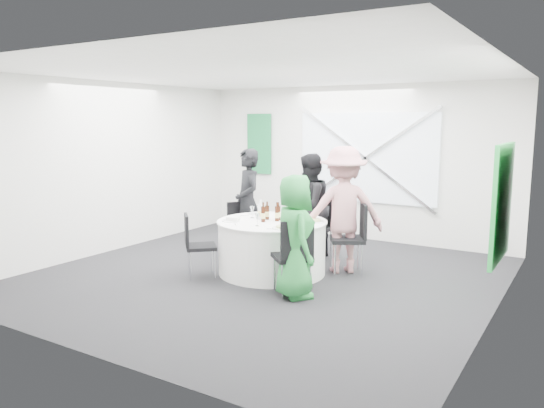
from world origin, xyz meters
The scene contains 48 objects.
floor centered at (0.00, 0.00, 0.00)m, with size 6.00×6.00×0.00m, color black.
ceiling centered at (0.00, 0.00, 2.80)m, with size 6.00×6.00×0.00m, color white.
wall_back centered at (0.00, 3.00, 1.40)m, with size 6.00×6.00×0.00m, color silver.
wall_front centered at (0.00, -3.00, 1.40)m, with size 6.00×6.00×0.00m, color silver.
wall_left centered at (-3.00, 0.00, 1.40)m, with size 6.00×6.00×0.00m, color silver.
wall_right centered at (3.00, 0.00, 1.40)m, with size 6.00×6.00×0.00m, color silver.
window_panel centered at (0.30, 2.96, 1.50)m, with size 2.60×0.03×1.60m, color silver.
window_brace_a centered at (0.30, 2.92, 1.50)m, with size 0.05×0.05×3.16m, color silver.
window_brace_b centered at (0.30, 2.92, 1.50)m, with size 0.05×0.05×3.16m, color silver.
green_banner centered at (-2.00, 2.95, 1.70)m, with size 0.55×0.04×1.20m, color #146434.
green_sign centered at (2.94, 0.60, 1.20)m, with size 0.05×1.20×1.40m, color green.
banquet_table centered at (0.00, 0.20, 0.38)m, with size 1.56×1.56×0.76m.
chair_back centered at (0.13, 1.42, 0.55)m, with size 0.47×0.48×0.94m.
chair_back_left centered at (-1.02, 0.87, 0.50)m, with size 0.54×0.54×0.85m.
chair_back_right centered at (1.00, 0.79, 0.60)m, with size 0.64×0.63×1.02m.
chair_front_right centered at (0.76, -0.52, 0.57)m, with size 0.62×0.62×0.97m.
chair_front_left centered at (-0.78, -0.56, 0.52)m, with size 0.57×0.57×0.89m.
person_man_back_left centered at (-0.87, 0.88, 0.86)m, with size 0.63×0.41×1.72m, color black.
person_man_back centered at (0.06, 1.20, 0.83)m, with size 0.81×0.44×1.66m, color black.
person_woman_pink centered at (0.82, 0.80, 0.90)m, with size 1.17×0.54×1.81m, color #C68087.
person_woman_green centered at (0.78, -0.53, 0.76)m, with size 0.74×0.48×1.52m, color #238136.
plate_back centered at (-0.05, 0.74, 0.77)m, with size 0.26×0.26×0.01m.
plate_back_left centered at (-0.49, 0.54, 0.77)m, with size 0.27×0.27×0.01m.
plate_back_right centered at (0.55, 0.43, 0.78)m, with size 0.28×0.28×0.04m.
plate_front_right centered at (0.41, -0.20, 0.78)m, with size 0.27×0.27×0.04m.
plate_front_left centered at (-0.48, -0.14, 0.77)m, with size 0.25×0.25×0.01m.
napkin centered at (-0.44, -0.13, 0.80)m, with size 0.17×0.11×0.05m, color silver.
beer_bottle_a centered at (-0.11, 0.24, 0.86)m, with size 0.06×0.06×0.26m.
beer_bottle_b centered at (0.05, 0.29, 0.86)m, with size 0.06×0.06×0.26m.
beer_bottle_c centered at (0.07, 0.22, 0.86)m, with size 0.06×0.06×0.27m.
beer_bottle_d centered at (-0.06, 0.06, 0.87)m, with size 0.06×0.06×0.28m.
green_water_bottle centered at (0.19, 0.34, 0.88)m, with size 0.08×0.08×0.31m.
clear_water_bottle centered at (-0.19, 0.19, 0.87)m, with size 0.08×0.08×0.29m.
wine_glass_a centered at (-0.37, 0.25, 0.88)m, with size 0.07×0.07×0.17m.
wine_glass_b centered at (-0.31, 0.35, 0.88)m, with size 0.07×0.07×0.17m.
wine_glass_c centered at (-0.12, 0.57, 0.88)m, with size 0.07×0.07×0.17m.
wine_glass_d centered at (0.03, -0.22, 0.88)m, with size 0.07×0.07×0.17m.
wine_glass_e centered at (0.16, 0.56, 0.88)m, with size 0.07×0.07×0.17m.
fork_a centered at (-0.54, 0.01, 0.76)m, with size 0.01×0.15×0.01m, color silver.
knife_a centered at (-0.28, -0.30, 0.76)m, with size 0.01×0.15×0.01m, color silver.
fork_b centered at (0.12, 0.76, 0.76)m, with size 0.01×0.15×0.01m, color silver.
knife_b centered at (-0.15, 0.76, 0.76)m, with size 0.01×0.15×0.01m, color silver.
fork_c centered at (-0.41, 0.61, 0.76)m, with size 0.01×0.15×0.01m, color silver.
knife_c centered at (-0.56, 0.33, 0.76)m, with size 0.01×0.15×0.01m, color silver.
fork_d centered at (0.55, 0.36, 0.76)m, with size 0.01×0.15×0.01m, color silver.
knife_d centered at (0.40, 0.61, 0.76)m, with size 0.01×0.15×0.01m, color silver.
fork_e centered at (0.30, -0.29, 0.76)m, with size 0.01×0.15×0.01m, color silver.
knife_e centered at (0.53, -0.03, 0.76)m, with size 0.01×0.15×0.01m, color silver.
Camera 1 is at (3.86, -6.07, 2.15)m, focal length 35.00 mm.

